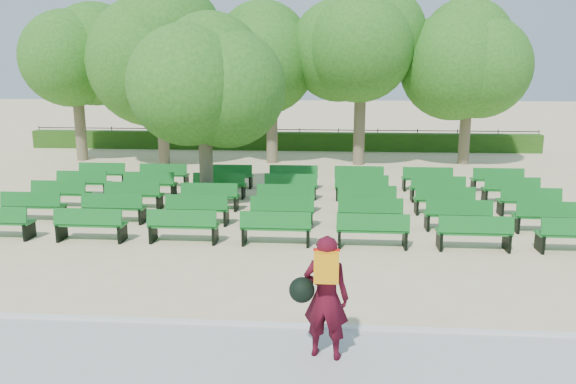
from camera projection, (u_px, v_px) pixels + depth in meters
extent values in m
plane|color=#D3BA8C|center=(233.00, 223.00, 15.23)|extent=(120.00, 120.00, 0.00)
cube|color=#AAAAA5|center=(143.00, 359.00, 8.02)|extent=(30.00, 2.20, 0.06)
cube|color=silver|center=(166.00, 322.00, 9.13)|extent=(30.00, 0.12, 0.10)
cube|color=#254D13|center=(280.00, 141.00, 28.76)|extent=(26.00, 0.70, 0.90)
cube|color=#11661F|center=(287.00, 197.00, 16.38)|extent=(1.69, 0.54, 0.06)
cube|color=#11661F|center=(287.00, 191.00, 16.14)|extent=(1.67, 0.21, 0.39)
cylinder|color=brown|center=(206.00, 161.00, 16.83)|extent=(0.41, 0.41, 2.73)
ellipsoid|color=#2D6D1D|center=(203.00, 80.00, 16.31)|extent=(3.76, 3.76, 3.39)
imported|color=#420917|center=(326.00, 297.00, 7.86)|extent=(0.74, 0.57, 1.80)
cube|color=orange|center=(326.00, 267.00, 7.55)|extent=(0.34, 0.17, 0.42)
sphere|color=black|center=(302.00, 290.00, 7.80)|extent=(0.36, 0.36, 0.36)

